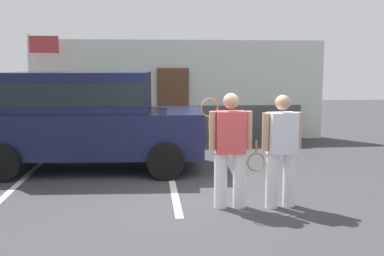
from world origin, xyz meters
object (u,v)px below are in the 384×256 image
at_px(tennis_player_man, 230,149).
at_px(flag_pole, 37,69).
at_px(potted_plant_by_porch, 288,128).
at_px(tennis_player_woman, 281,150).
at_px(parked_suv, 87,116).

height_order(tennis_player_man, flag_pole, flag_pole).
bearing_deg(flag_pole, tennis_player_man, -54.13).
bearing_deg(potted_plant_by_porch, tennis_player_woman, -108.77).
height_order(parked_suv, tennis_player_woman, parked_suv).
distance_m(tennis_player_man, flag_pole, 7.24).
relative_size(tennis_player_woman, flag_pole, 0.58).
height_order(parked_suv, flag_pole, flag_pole).
xyz_separation_m(parked_suv, flag_pole, (-1.67, 2.96, 0.94)).
height_order(potted_plant_by_porch, flag_pole, flag_pole).
relative_size(tennis_player_woman, potted_plant_by_porch, 2.10).
distance_m(parked_suv, tennis_player_woman, 4.39).
xyz_separation_m(tennis_player_woman, flag_pole, (-4.98, 5.83, 1.18)).
relative_size(tennis_player_man, potted_plant_by_porch, 2.14).
distance_m(potted_plant_by_porch, flag_pole, 6.99).
xyz_separation_m(potted_plant_by_porch, flag_pole, (-6.77, 0.56, 1.62)).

